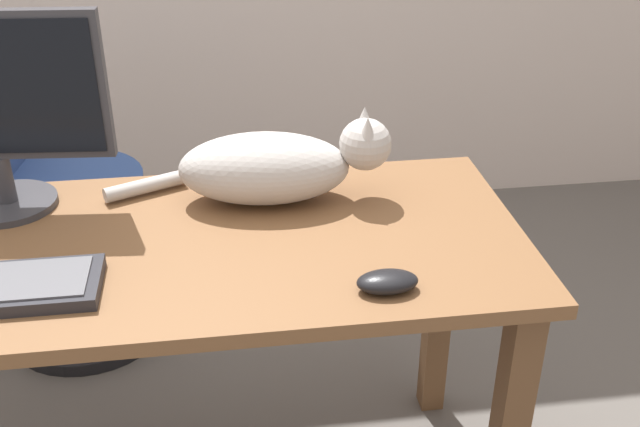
% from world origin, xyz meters
% --- Properties ---
extents(desk, '(1.59, 0.62, 0.72)m').
position_xyz_m(desk, '(0.00, 0.00, 0.62)').
color(desk, brown).
rests_on(desk, ground_plane).
extents(office_chair, '(0.48, 0.48, 0.93)m').
position_xyz_m(office_chair, '(-0.29, 0.74, 0.40)').
color(office_chair, black).
rests_on(office_chair, ground_plane).
extents(cat, '(0.61, 0.22, 0.20)m').
position_xyz_m(cat, '(0.32, 0.15, 0.80)').
color(cat, '#B2ADA8').
rests_on(cat, desk).
extents(computer_mouse, '(0.11, 0.06, 0.04)m').
position_xyz_m(computer_mouse, '(0.48, -0.22, 0.74)').
color(computer_mouse, black).
rests_on(computer_mouse, desk).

